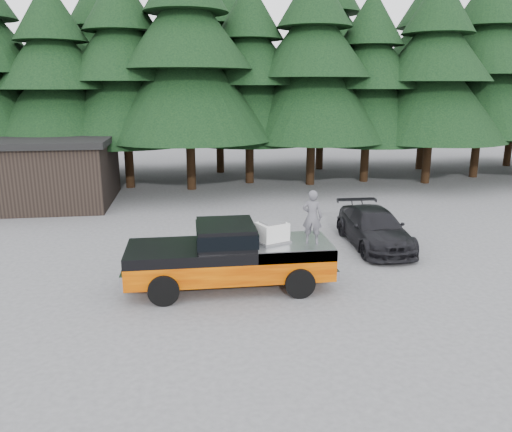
{
  "coord_description": "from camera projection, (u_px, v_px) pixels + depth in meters",
  "views": [
    {
      "loc": [
        -1.14,
        -13.54,
        5.69
      ],
      "look_at": [
        0.71,
        0.0,
        2.11
      ],
      "focal_mm": 35.0,
      "sensor_mm": 36.0,
      "label": 1
    }
  ],
  "objects": [
    {
      "name": "utility_building",
      "position": [
        27.0,
        170.0,
        24.47
      ],
      "size": [
        8.4,
        6.4,
        3.3
      ],
      "color": "black",
      "rests_on": "ground"
    },
    {
      "name": "truck_cab",
      "position": [
        226.0,
        234.0,
        14.13
      ],
      "size": [
        1.66,
        1.9,
        0.59
      ],
      "primitive_type": "cube",
      "color": "black",
      "rests_on": "pickup_truck"
    },
    {
      "name": "air_compressor",
      "position": [
        272.0,
        233.0,
        14.29
      ],
      "size": [
        0.99,
        0.92,
        0.55
      ],
      "primitive_type": "cube",
      "rotation": [
        0.0,
        0.0,
        0.41
      ],
      "color": "silver",
      "rests_on": "pickup_truck"
    },
    {
      "name": "parked_car",
      "position": [
        374.0,
        228.0,
        18.14
      ],
      "size": [
        1.98,
        4.67,
        1.34
      ],
      "primitive_type": "imported",
      "rotation": [
        0.0,
        0.0,
        -0.02
      ],
      "color": "black",
      "rests_on": "ground"
    },
    {
      "name": "ground",
      "position": [
        232.0,
        287.0,
        14.57
      ],
      "size": [
        120.0,
        120.0,
        0.0
      ],
      "primitive_type": "plane",
      "color": "#505053",
      "rests_on": "ground"
    },
    {
      "name": "pickup_truck",
      "position": [
        230.0,
        265.0,
        14.39
      ],
      "size": [
        6.0,
        2.04,
        1.33
      ],
      "primitive_type": null,
      "color": "#DE6602",
      "rests_on": "ground"
    },
    {
      "name": "treeline",
      "position": [
        212.0,
        50.0,
        29.15
      ],
      "size": [
        60.15,
        16.05,
        17.5
      ],
      "color": "black",
      "rests_on": "ground"
    },
    {
      "name": "man_on_bed",
      "position": [
        312.0,
        217.0,
        14.06
      ],
      "size": [
        0.66,
        0.56,
        1.55
      ],
      "primitive_type": "imported",
      "rotation": [
        0.0,
        0.0,
        2.75
      ],
      "color": "#4F4E54",
      "rests_on": "pickup_truck"
    }
  ]
}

